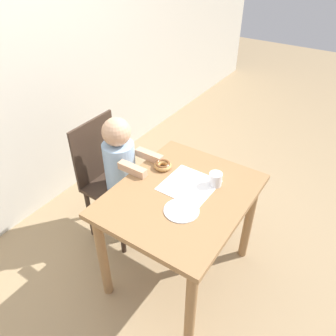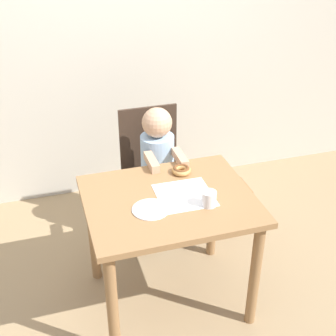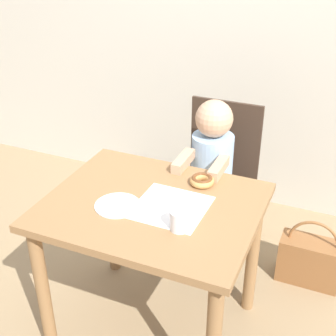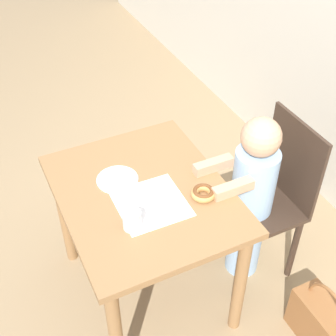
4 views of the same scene
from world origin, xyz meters
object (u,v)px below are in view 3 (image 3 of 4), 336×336
child_figure (210,186)px  donut (202,180)px  cup (180,220)px  handbag (310,260)px  chair (217,183)px

child_figure → donut: bearing=-80.0°
donut → cup: 0.36m
handbag → cup: bearing=-121.6°
donut → handbag: size_ratio=0.28×
donut → cup: (0.03, -0.36, 0.02)m
chair → donut: size_ratio=8.34×
donut → handbag: (0.51, 0.41, -0.62)m
cup → chair: bearing=96.5°
chair → cup: (0.09, -0.79, 0.29)m
chair → cup: size_ratio=11.16×
handbag → donut: bearing=-140.9°
child_figure → cup: child_figure is taller
handbag → cup: 1.10m
child_figure → cup: 0.72m
chair → child_figure: (0.00, -0.12, 0.05)m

